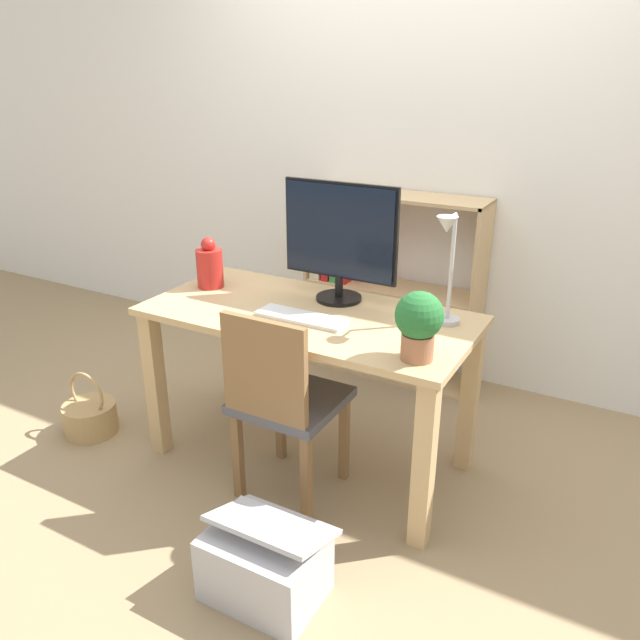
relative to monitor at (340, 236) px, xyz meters
name	(u,v)px	position (x,y,z in m)	size (l,w,h in m)	color
ground_plane	(310,457)	(-0.04, -0.20, -1.01)	(10.00, 10.00, 0.00)	#997F5B
wall_back	(416,142)	(-0.04, 0.96, 0.29)	(8.00, 0.05, 2.60)	silver
desk	(309,341)	(-0.04, -0.20, -0.42)	(1.39, 0.67, 0.72)	tan
monitor	(340,236)	(0.00, 0.00, 0.00)	(0.53, 0.20, 0.52)	black
keyboard	(302,317)	(-0.03, -0.28, -0.28)	(0.39, 0.12, 0.02)	silver
vase	(210,266)	(-0.60, -0.14, -0.19)	(0.12, 0.12, 0.24)	#B2231E
desk_lamp	(448,260)	(0.50, -0.08, -0.01)	(0.10, 0.19, 0.45)	#B7B7BC
potted_plant	(419,322)	(0.52, -0.40, -0.15)	(0.17, 0.17, 0.25)	#9E6647
chair	(283,399)	(0.00, -0.48, -0.55)	(0.40, 0.40, 0.84)	#4C4C51
bookshelf	(357,288)	(-0.29, 0.79, -0.52)	(0.99, 0.28, 1.05)	tan
basket	(90,416)	(-1.09, -0.53, -0.92)	(0.26, 0.26, 0.33)	tan
storage_box	(265,563)	(0.23, -0.96, -0.88)	(0.39, 0.34, 0.31)	#B2B2B7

